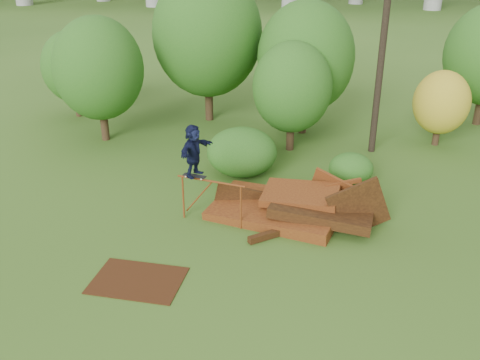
# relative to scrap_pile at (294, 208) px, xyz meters

# --- Properties ---
(ground) EXTENTS (240.00, 240.00, 0.00)m
(ground) POSITION_rel_scrap_pile_xyz_m (-0.90, -2.75, -0.33)
(ground) COLOR #2D5116
(ground) RESTS_ON ground
(scrap_pile) EXTENTS (6.05, 3.85, 2.12)m
(scrap_pile) POSITION_rel_scrap_pile_xyz_m (0.00, 0.00, 0.00)
(scrap_pile) COLOR #4B1C0D
(scrap_pile) RESTS_ON ground
(grind_rail) EXTENTS (2.23, 0.70, 1.50)m
(grind_rail) POSITION_rel_scrap_pile_xyz_m (-2.62, -0.65, 0.75)
(grind_rail) COLOR brown
(grind_rail) RESTS_ON ground
(skateboard) EXTENTS (0.78, 0.40, 0.08)m
(skateboard) POSITION_rel_scrap_pile_xyz_m (-3.16, -0.50, 1.23)
(skateboard) COLOR black
(skateboard) RESTS_ON grind_rail
(skater) EXTENTS (1.10, 1.61, 1.66)m
(skater) POSITION_rel_scrap_pile_xyz_m (-3.16, -0.50, 2.08)
(skater) COLOR black
(skater) RESTS_ON skateboard
(flat_plate) EXTENTS (2.56, 1.96, 0.03)m
(flat_plate) POSITION_rel_scrap_pile_xyz_m (-4.13, -4.01, -0.32)
(flat_plate) COLOR #391D0C
(flat_plate) RESTS_ON ground
(tree_0) EXTENTS (3.88, 3.88, 5.48)m
(tree_0) POSITION_rel_scrap_pile_xyz_m (-8.56, 6.60, 2.90)
(tree_0) COLOR black
(tree_0) RESTS_ON ground
(tree_1) EXTENTS (5.20, 5.20, 7.23)m
(tree_1) POSITION_rel_scrap_pile_xyz_m (-4.31, 9.97, 3.90)
(tree_1) COLOR black
(tree_1) RESTS_ON ground
(tree_2) EXTENTS (3.30, 3.30, 4.65)m
(tree_2) POSITION_rel_scrap_pile_xyz_m (-0.22, 6.16, 2.41)
(tree_2) COLOR black
(tree_2) RESTS_ON ground
(tree_3) EXTENTS (4.34, 4.34, 6.02)m
(tree_3) POSITION_rel_scrap_pile_xyz_m (0.33, 8.46, 3.18)
(tree_3) COLOR black
(tree_3) RESTS_ON ground
(tree_4) EXTENTS (2.40, 2.40, 3.31)m
(tree_4) POSITION_rel_scrap_pile_xyz_m (6.19, 7.40, 1.59)
(tree_4) COLOR black
(tree_4) RESTS_ON ground
(tree_6) EXTENTS (3.10, 3.10, 4.33)m
(tree_6) POSITION_rel_scrap_pile_xyz_m (-11.08, 9.90, 2.21)
(tree_6) COLOR black
(tree_6) RESTS_ON ground
(shrub_left) EXTENTS (2.69, 2.48, 1.86)m
(shrub_left) POSITION_rel_scrap_pile_xyz_m (-2.03, 3.29, 0.60)
(shrub_left) COLOR #174E14
(shrub_left) RESTS_ON ground
(shrub_right) EXTENTS (1.64, 1.51, 1.16)m
(shrub_right) POSITION_rel_scrap_pile_xyz_m (2.07, 2.91, 0.25)
(shrub_right) COLOR #174E14
(shrub_right) RESTS_ON ground
(utility_pole) EXTENTS (1.40, 0.28, 8.91)m
(utility_pole) POSITION_rel_scrap_pile_xyz_m (3.28, 6.32, 4.19)
(utility_pole) COLOR black
(utility_pole) RESTS_ON ground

